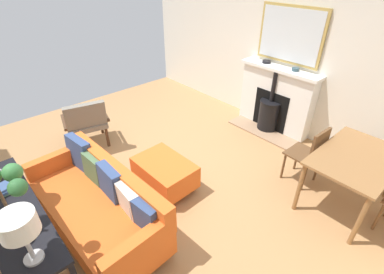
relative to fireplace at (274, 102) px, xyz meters
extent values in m
cube|color=#A87A4C|center=(2.35, -0.39, -0.51)|extent=(5.13, 5.99, 0.01)
cube|color=silver|center=(-0.22, -0.39, 0.91)|extent=(0.12, 5.99, 2.83)
cube|color=#9E7A5B|center=(0.27, 0.00, -0.49)|extent=(0.37, 1.27, 0.03)
cube|color=white|center=(-0.04, 0.00, 0.03)|extent=(0.24, 1.34, 1.09)
cube|color=black|center=(0.06, 0.00, -0.13)|extent=(0.06, 0.66, 0.69)
cylinder|color=black|center=(0.10, 0.00, -0.22)|extent=(0.36, 0.36, 0.52)
cylinder|color=black|center=(0.10, 0.00, 0.05)|extent=(0.38, 0.38, 0.02)
cylinder|color=black|center=(0.10, 0.00, 0.32)|extent=(0.07, 0.07, 0.52)
cube|color=white|center=(-0.01, 0.00, 0.60)|extent=(0.29, 1.42, 0.05)
cube|color=tan|center=(-0.13, 0.00, 1.13)|extent=(0.04, 1.11, 0.87)
cube|color=silver|center=(-0.11, 0.00, 1.13)|extent=(0.01, 1.03, 0.79)
cylinder|color=black|center=(-0.04, -0.30, 0.65)|extent=(0.14, 0.14, 0.04)
torus|color=black|center=(-0.04, -0.30, 0.66)|extent=(0.14, 0.14, 0.01)
cylinder|color=#334C56|center=(-0.04, 0.25, 0.65)|extent=(0.11, 0.11, 0.05)
torus|color=#334C56|center=(-0.04, 0.25, 0.67)|extent=(0.12, 0.12, 0.01)
cylinder|color=#B2B2B7|center=(3.78, -0.75, -0.46)|extent=(0.04, 0.04, 0.10)
cylinder|color=#B2B2B7|center=(3.16, -0.78, -0.46)|extent=(0.04, 0.04, 0.10)
cylinder|color=#B2B2B7|center=(3.09, 0.80, -0.46)|extent=(0.04, 0.04, 0.10)
cube|color=orange|center=(3.44, 0.02, -0.26)|extent=(0.87, 1.90, 0.30)
cube|color=orange|center=(3.11, 0.01, 0.06)|extent=(0.23, 1.87, 0.34)
cube|color=orange|center=(3.48, -0.85, 0.00)|extent=(0.75, 0.16, 0.21)
cube|color=orange|center=(3.39, 0.90, 0.00)|extent=(0.75, 0.16, 0.21)
cube|color=#334775|center=(3.24, -0.69, 0.08)|extent=(0.19, 0.43, 0.42)
cube|color=#4C6B47|center=(3.22, -0.32, 0.04)|extent=(0.15, 0.35, 0.35)
cube|color=#334775|center=(3.20, 0.04, 0.06)|extent=(0.13, 0.37, 0.38)
cube|color=beige|center=(3.19, 0.40, 0.04)|extent=(0.14, 0.33, 0.33)
cube|color=#334775|center=(3.17, 0.67, 0.04)|extent=(0.16, 0.33, 0.32)
cylinder|color=#B2B2B7|center=(2.66, -0.33, -0.46)|extent=(0.03, 0.03, 0.09)
cylinder|color=#B2B2B7|center=(2.64, 0.31, -0.46)|extent=(0.03, 0.03, 0.09)
cylinder|color=#B2B2B7|center=(2.21, -0.34, -0.46)|extent=(0.03, 0.03, 0.09)
cylinder|color=#B2B2B7|center=(2.20, 0.30, -0.46)|extent=(0.03, 0.03, 0.09)
cube|color=orange|center=(2.43, -0.02, -0.26)|extent=(0.57, 0.82, 0.32)
cube|color=#4C3321|center=(2.42, -1.90, -0.32)|extent=(0.05, 0.05, 0.37)
cube|color=#4C3321|center=(2.91, -2.03, -0.32)|extent=(0.05, 0.05, 0.37)
cube|color=#4C3321|center=(2.54, -1.44, -0.32)|extent=(0.05, 0.05, 0.37)
cube|color=#4C3321|center=(3.03, -1.57, -0.32)|extent=(0.05, 0.05, 0.37)
cube|color=slate|center=(2.72, -1.73, -0.12)|extent=(0.72, 0.69, 0.08)
cube|color=slate|center=(2.79, -1.49, 0.13)|extent=(0.62, 0.29, 0.42)
cube|color=#4C3321|center=(2.41, -1.65, -0.03)|extent=(0.17, 0.53, 0.04)
cube|color=#4C3321|center=(3.03, -1.81, -0.03)|extent=(0.17, 0.53, 0.04)
cube|color=black|center=(3.93, -0.80, -0.13)|extent=(0.04, 0.04, 0.75)
cube|color=black|center=(4.11, 0.02, 0.26)|extent=(0.42, 1.70, 0.03)
cylinder|color=#B2B2B7|center=(4.11, 0.66, 0.28)|extent=(0.14, 0.14, 0.02)
cylinder|color=#B2B2B7|center=(4.11, 0.66, 0.43)|extent=(0.03, 0.03, 0.27)
cylinder|color=silver|center=(4.11, 0.66, 0.64)|extent=(0.26, 0.26, 0.16)
cylinder|color=silver|center=(4.12, 0.31, 0.37)|extent=(0.21, 0.21, 0.20)
cylinder|color=brown|center=(4.12, 0.31, 0.61)|extent=(0.02, 0.02, 0.28)
sphere|color=#2D6633|center=(4.01, 0.41, 0.74)|extent=(0.13, 0.13, 0.13)
sphere|color=#387A3D|center=(4.00, 0.25, 0.78)|extent=(0.14, 0.14, 0.14)
cube|color=#4C7056|center=(4.11, -0.26, 0.28)|extent=(0.22, 0.14, 0.02)
cube|color=#38517F|center=(4.10, -0.26, 0.30)|extent=(0.25, 0.18, 0.02)
cube|color=#38517F|center=(4.11, -0.27, 0.33)|extent=(0.22, 0.18, 0.02)
cylinder|color=olive|center=(0.40, 1.38, -0.16)|extent=(0.05, 0.05, 0.70)
cylinder|color=olive|center=(1.48, 1.38, -0.16)|extent=(0.05, 0.05, 0.70)
cylinder|color=olive|center=(1.48, 2.06, -0.16)|extent=(0.05, 0.05, 0.70)
cube|color=olive|center=(0.94, 1.72, 0.21)|extent=(1.18, 0.78, 0.03)
cylinder|color=brown|center=(0.77, 0.96, -0.30)|extent=(0.03, 0.03, 0.43)
cylinder|color=brown|center=(1.09, 0.94, -0.30)|extent=(0.03, 0.03, 0.43)
cylinder|color=brown|center=(0.79, 1.28, -0.30)|extent=(0.03, 0.03, 0.43)
cylinder|color=brown|center=(1.11, 1.26, -0.30)|extent=(0.03, 0.03, 0.43)
cube|color=brown|center=(0.94, 1.11, -0.07)|extent=(0.42, 0.42, 0.02)
cube|color=brown|center=(0.95, 1.28, 0.15)|extent=(0.36, 0.05, 0.42)
cylinder|color=brown|center=(1.09, 2.16, -0.30)|extent=(0.03, 0.03, 0.43)
camera|label=1|loc=(4.07, 2.36, 2.12)|focal=26.00mm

